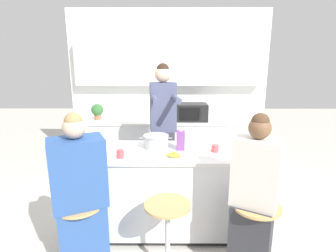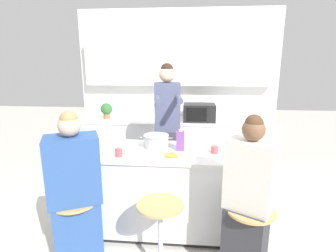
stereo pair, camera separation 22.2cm
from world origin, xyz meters
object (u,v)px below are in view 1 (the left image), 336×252
juice_carton (181,140)px  potted_plant (97,111)px  bar_stool_rightmost (254,237)px  person_cooking (163,133)px  bar_stool_leftmost (82,236)px  coffee_cup_far (215,148)px  microwave (191,112)px  coffee_cup_near (120,154)px  person_seated_near (253,207)px  person_wrapped_blanket (81,204)px  banana_bunch (173,155)px  bar_stool_center (168,236)px  kitchen_island (168,190)px  cooking_pot (156,141)px  fruit_bowl (103,144)px

juice_carton → potted_plant: potted_plant is taller
bar_stool_rightmost → person_cooking: person_cooking is taller
bar_stool_leftmost → coffee_cup_far: (1.22, 0.65, 0.57)m
bar_stool_leftmost → microwave: (1.11, 2.27, 0.65)m
coffee_cup_near → coffee_cup_far: size_ratio=0.98×
bar_stool_leftmost → bar_stool_rightmost: size_ratio=1.00×
bar_stool_rightmost → person_seated_near: 0.28m
person_wrapped_blanket → coffee_cup_near: (0.26, 0.46, 0.27)m
banana_bunch → microwave: microwave is taller
person_seated_near → potted_plant: 3.00m
bar_stool_rightmost → microwave: microwave is taller
person_wrapped_blanket → banana_bunch: size_ratio=8.48×
bar_stool_center → banana_bunch: 0.73m
kitchen_island → person_seated_near: (0.71, -0.68, 0.20)m
bar_stool_leftmost → person_wrapped_blanket: bearing=6.6°
bar_stool_center → potted_plant: size_ratio=2.62×
cooking_pot → potted_plant: potted_plant is taller
coffee_cup_near → person_wrapped_blanket: bearing=-119.3°
bar_stool_center → banana_bunch: size_ratio=4.00×
bar_stool_leftmost → bar_stool_center: size_ratio=1.00×
bar_stool_rightmost → coffee_cup_near: bearing=158.5°
bar_stool_center → potted_plant: (-1.18, 2.30, 0.67)m
person_cooking → microwave: person_cooking is taller
bar_stool_rightmost → kitchen_island: bearing=136.6°
banana_bunch → bar_stool_leftmost: bearing=-148.4°
banana_bunch → person_cooking: bearing=97.7°
microwave → juice_carton: bearing=-98.8°
kitchen_island → person_seated_near: 1.00m
person_wrapped_blanket → banana_bunch: 0.94m
fruit_bowl → microwave: 1.86m
banana_bunch → coffee_cup_near: bearing=-177.5°
bar_stool_rightmost → juice_carton: 1.14m
fruit_bowl → microwave: bearing=54.4°
bar_stool_center → person_seated_near: bearing=-0.4°
kitchen_island → juice_carton: juice_carton is taller
potted_plant → person_cooking: bearing=-40.3°
bar_stool_center → banana_bunch: (0.05, 0.48, 0.56)m
kitchen_island → cooking_pot: (-0.13, 0.09, 0.53)m
person_seated_near → banana_bunch: bearing=172.2°
bar_stool_center → potted_plant: potted_plant is taller
person_wrapped_blanket → potted_plant: (-0.46, 2.31, 0.36)m
bar_stool_leftmost → bar_stool_rightmost: 1.46m
bar_stool_rightmost → person_seated_near: person_seated_near is taller
fruit_bowl → coffee_cup_far: 1.20m
person_cooking → juice_carton: 0.69m
banana_bunch → coffee_cup_far: bearing=20.5°
cooking_pot → coffee_cup_far: cooking_pot is taller
coffee_cup_near → juice_carton: (0.60, 0.26, 0.06)m
juice_carton → coffee_cup_near: bearing=-156.6°
juice_carton → microwave: (0.24, 1.55, 0.02)m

